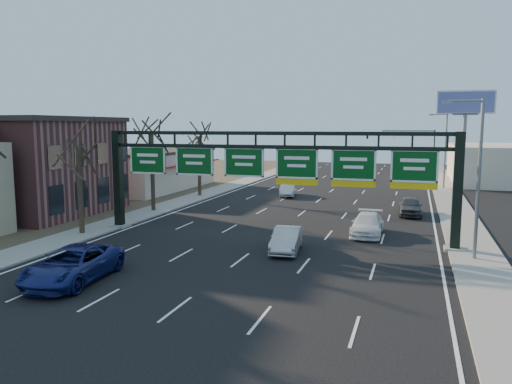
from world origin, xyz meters
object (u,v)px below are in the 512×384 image
(car_white_wagon, at_px, (367,224))
(car_blue_suv, at_px, (73,265))
(sign_gantry, at_px, (272,170))
(car_silver_sedan, at_px, (287,240))

(car_white_wagon, bearing_deg, car_blue_suv, -130.28)
(sign_gantry, distance_m, car_silver_sedan, 5.44)
(car_silver_sedan, bearing_deg, car_white_wagon, 50.30)
(sign_gantry, bearing_deg, car_white_wagon, 25.96)
(car_silver_sedan, relative_size, car_white_wagon, 0.87)
(sign_gantry, xyz_separation_m, car_silver_sedan, (1.87, -3.29, -3.91))
(car_blue_suv, xyz_separation_m, car_silver_sedan, (8.46, 8.87, -0.12))
(car_blue_suv, bearing_deg, sign_gantry, 56.40)
(sign_gantry, height_order, car_blue_suv, sign_gantry)
(car_silver_sedan, xyz_separation_m, car_white_wagon, (4.19, 6.24, 0.01))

